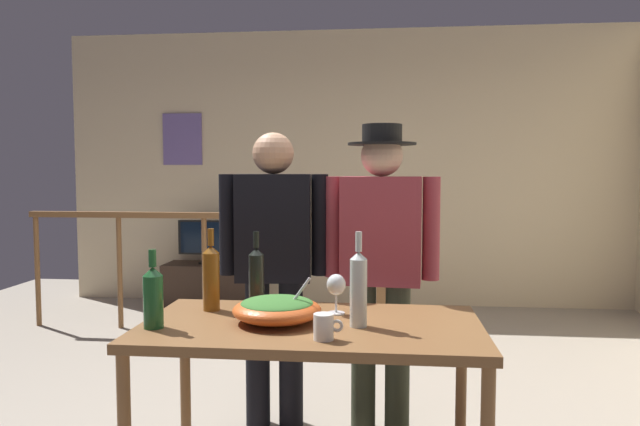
% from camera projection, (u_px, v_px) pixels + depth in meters
% --- Properties ---
extents(back_wall, '(5.83, 0.10, 2.80)m').
position_uv_depth(back_wall, '(346.00, 168.00, 6.09)').
color(back_wall, beige).
rests_on(back_wall, ground_plane).
extents(framed_picture, '(0.42, 0.03, 0.54)m').
position_uv_depth(framed_picture, '(183.00, 139.00, 6.19)').
color(framed_picture, '#6D5C9D').
extents(stair_railing, '(3.14, 0.10, 1.07)m').
position_uv_depth(stair_railing, '(265.00, 253.00, 5.00)').
color(stair_railing, brown).
rests_on(stair_railing, ground_plane).
extents(tv_console, '(0.90, 0.40, 0.44)m').
position_uv_depth(tv_console, '(210.00, 285.00, 5.97)').
color(tv_console, '#38281E').
rests_on(tv_console, ground_plane).
extents(flat_screen_tv, '(0.61, 0.12, 0.44)m').
position_uv_depth(flat_screen_tv, '(209.00, 238.00, 5.91)').
color(flat_screen_tv, black).
rests_on(flat_screen_tv, tv_console).
extents(serving_table, '(1.40, 0.76, 0.75)m').
position_uv_depth(serving_table, '(311.00, 340.00, 2.44)').
color(serving_table, brown).
rests_on(serving_table, ground_plane).
extents(salad_bowl, '(0.37, 0.37, 0.19)m').
position_uv_depth(salad_bowl, '(277.00, 308.00, 2.44)').
color(salad_bowl, '#DB5B23').
rests_on(salad_bowl, serving_table).
extents(wine_glass, '(0.08, 0.08, 0.18)m').
position_uv_depth(wine_glass, '(336.00, 286.00, 2.58)').
color(wine_glass, silver).
rests_on(wine_glass, serving_table).
extents(wine_bottle_dark, '(0.07, 0.07, 0.35)m').
position_uv_depth(wine_bottle_dark, '(256.00, 275.00, 2.73)').
color(wine_bottle_dark, black).
rests_on(wine_bottle_dark, serving_table).
extents(wine_bottle_green, '(0.08, 0.08, 0.32)m').
position_uv_depth(wine_bottle_green, '(153.00, 296.00, 2.35)').
color(wine_bottle_green, '#1E5628').
rests_on(wine_bottle_green, serving_table).
extents(wine_bottle_amber, '(0.07, 0.07, 0.37)m').
position_uv_depth(wine_bottle_amber, '(211.00, 277.00, 2.64)').
color(wine_bottle_amber, brown).
rests_on(wine_bottle_amber, serving_table).
extents(wine_bottle_clear, '(0.07, 0.07, 0.38)m').
position_uv_depth(wine_bottle_clear, '(358.00, 287.00, 2.37)').
color(wine_bottle_clear, silver).
rests_on(wine_bottle_clear, serving_table).
extents(mug_white, '(0.11, 0.08, 0.10)m').
position_uv_depth(mug_white, '(324.00, 327.00, 2.19)').
color(mug_white, white).
rests_on(mug_white, serving_table).
extents(person_standing_left, '(0.58, 0.25, 1.58)m').
position_uv_depth(person_standing_left, '(274.00, 255.00, 3.15)').
color(person_standing_left, black).
rests_on(person_standing_left, ground_plane).
extents(person_standing_right, '(0.60, 0.35, 1.62)m').
position_uv_depth(person_standing_right, '(381.00, 251.00, 3.09)').
color(person_standing_right, '#2D3323').
rests_on(person_standing_right, ground_plane).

